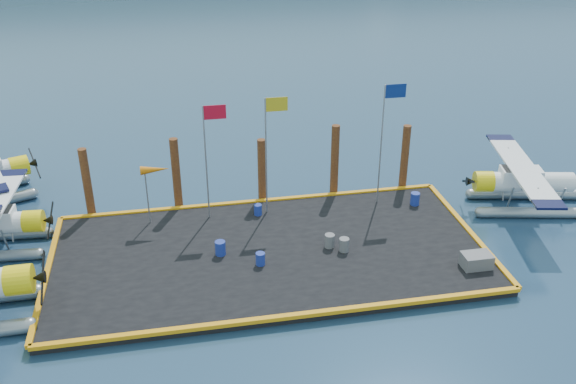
# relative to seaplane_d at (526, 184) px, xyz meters

# --- Properties ---
(ground) EXTENTS (4000.00, 4000.00, 0.00)m
(ground) POSITION_rel_seaplane_d_xyz_m (-14.23, -2.34, -1.41)
(ground) COLOR navy
(ground) RESTS_ON ground
(dock) EXTENTS (20.00, 10.00, 0.40)m
(dock) POSITION_rel_seaplane_d_xyz_m (-14.23, -2.34, -1.21)
(dock) COLOR black
(dock) RESTS_ON ground
(dock_bumpers) EXTENTS (20.25, 10.25, 0.18)m
(dock_bumpers) POSITION_rel_seaplane_d_xyz_m (-14.23, -2.34, -0.92)
(dock_bumpers) COLOR orange
(dock_bumpers) RESTS_ON dock
(seaplane_d) EXTENTS (8.40, 9.15, 3.24)m
(seaplane_d) POSITION_rel_seaplane_d_xyz_m (0.00, 0.00, 0.00)
(seaplane_d) COLOR gray
(seaplane_d) RESTS_ON ground
(drum_0) EXTENTS (0.49, 0.49, 0.68)m
(drum_0) POSITION_rel_seaplane_d_xyz_m (-16.51, -2.21, -0.67)
(drum_0) COLOR navy
(drum_0) RESTS_ON dock
(drum_1) EXTENTS (0.47, 0.47, 0.66)m
(drum_1) POSITION_rel_seaplane_d_xyz_m (-11.38, -2.52, -0.68)
(drum_1) COLOR #56565B
(drum_1) RESTS_ON dock
(drum_2) EXTENTS (0.47, 0.47, 0.66)m
(drum_2) POSITION_rel_seaplane_d_xyz_m (-10.80, -2.99, -0.68)
(drum_2) COLOR #56565B
(drum_2) RESTS_ON dock
(drum_3) EXTENTS (0.42, 0.42, 0.60)m
(drum_3) POSITION_rel_seaplane_d_xyz_m (-14.82, -3.40, -0.71)
(drum_3) COLOR navy
(drum_3) RESTS_ON dock
(drum_4) EXTENTS (0.48, 0.48, 0.68)m
(drum_4) POSITION_rel_seaplane_d_xyz_m (-5.88, 0.76, -0.67)
(drum_4) COLOR navy
(drum_4) RESTS_ON dock
(drum_5) EXTENTS (0.41, 0.41, 0.58)m
(drum_5) POSITION_rel_seaplane_d_xyz_m (-14.25, 1.22, -0.72)
(drum_5) COLOR navy
(drum_5) RESTS_ON dock
(crate) EXTENTS (1.31, 0.87, 0.65)m
(crate) POSITION_rel_seaplane_d_xyz_m (-5.31, -5.40, -0.68)
(crate) COLOR #56565B
(crate) RESTS_ON dock
(flagpole_red) EXTENTS (1.14, 0.08, 6.00)m
(flagpole_red) POSITION_rel_seaplane_d_xyz_m (-16.53, 1.46, 2.99)
(flagpole_red) COLOR gray
(flagpole_red) RESTS_ON dock
(flagpole_yellow) EXTENTS (1.14, 0.08, 6.20)m
(flagpole_yellow) POSITION_rel_seaplane_d_xyz_m (-13.53, 1.46, 3.10)
(flagpole_yellow) COLOR gray
(flagpole_yellow) RESTS_ON dock
(flagpole_blue) EXTENTS (1.14, 0.08, 6.50)m
(flagpole_blue) POSITION_rel_seaplane_d_xyz_m (-7.54, 1.46, 3.28)
(flagpole_blue) COLOR gray
(flagpole_blue) RESTS_ON dock
(windsock) EXTENTS (1.40, 0.44, 3.12)m
(windsock) POSITION_rel_seaplane_d_xyz_m (-19.26, 1.46, 1.82)
(windsock) COLOR gray
(windsock) RESTS_ON dock
(piling_0) EXTENTS (0.44, 0.44, 4.00)m
(piling_0) POSITION_rel_seaplane_d_xyz_m (-22.73, 3.06, 0.59)
(piling_0) COLOR #432113
(piling_0) RESTS_ON ground
(piling_1) EXTENTS (0.44, 0.44, 4.20)m
(piling_1) POSITION_rel_seaplane_d_xyz_m (-18.23, 3.06, 0.69)
(piling_1) COLOR #432113
(piling_1) RESTS_ON ground
(piling_2) EXTENTS (0.44, 0.44, 3.80)m
(piling_2) POSITION_rel_seaplane_d_xyz_m (-13.73, 3.06, 0.49)
(piling_2) COLOR #432113
(piling_2) RESTS_ON ground
(piling_3) EXTENTS (0.44, 0.44, 4.30)m
(piling_3) POSITION_rel_seaplane_d_xyz_m (-9.73, 3.06, 0.74)
(piling_3) COLOR #432113
(piling_3) RESTS_ON ground
(piling_4) EXTENTS (0.44, 0.44, 4.00)m
(piling_4) POSITION_rel_seaplane_d_xyz_m (-5.73, 3.06, 0.59)
(piling_4) COLOR #432113
(piling_4) RESTS_ON ground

